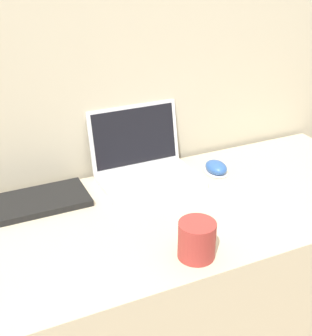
% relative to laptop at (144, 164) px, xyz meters
% --- Properties ---
extents(wall_back, '(7.00, 0.04, 2.50)m').
position_rel_laptop_xyz_m(wall_back, '(0.05, 0.12, 0.47)').
color(wall_back, '#BCB299').
rests_on(wall_back, ground_plane).
extents(desk, '(1.40, 0.62, 0.73)m').
position_rel_laptop_xyz_m(desk, '(0.05, -0.22, -0.42)').
color(desk, beige).
rests_on(desk, ground_plane).
extents(laptop, '(0.32, 0.26, 0.23)m').
position_rel_laptop_xyz_m(laptop, '(0.00, 0.00, 0.00)').
color(laptop, silver).
rests_on(laptop, desk).
extents(drink_cup, '(0.10, 0.10, 0.10)m').
position_rel_laptop_xyz_m(drink_cup, '(-0.05, -0.45, -0.00)').
color(drink_cup, '#9E332D').
rests_on(drink_cup, desk).
extents(computer_mouse, '(0.07, 0.10, 0.04)m').
position_rel_laptop_xyz_m(computer_mouse, '(0.24, -0.07, -0.03)').
color(computer_mouse, white).
rests_on(computer_mouse, desk).
extents(external_keyboard, '(0.41, 0.17, 0.02)m').
position_rel_laptop_xyz_m(external_keyboard, '(-0.42, -0.02, -0.04)').
color(external_keyboard, black).
rests_on(external_keyboard, desk).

